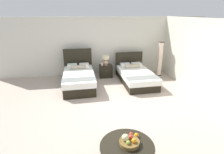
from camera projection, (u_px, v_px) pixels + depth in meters
ground_plane at (118, 108)px, 5.28m from camera, size 9.41×10.26×0.02m
wall_back at (103, 46)px, 7.94m from camera, size 9.41×0.12×2.52m
wall_side_right at (205, 60)px, 5.67m from camera, size 0.12×5.86×2.52m
bed_near_window at (79, 78)px, 6.80m from camera, size 1.20×2.21×1.25m
bed_near_corner at (136, 76)px, 7.16m from camera, size 1.25×2.22×1.04m
nightstand at (106, 71)px, 7.75m from camera, size 0.55×0.43×0.53m
table_lamp at (106, 59)px, 7.59m from camera, size 0.30×0.30×0.41m
vase at (102, 64)px, 7.57m from camera, size 0.09×0.09×0.13m
coffee_table at (127, 151)px, 3.17m from camera, size 0.97×0.97×0.47m
fruit_bowl at (129, 141)px, 3.14m from camera, size 0.37×0.37×0.19m
loose_apple at (131, 134)px, 3.36m from camera, size 0.08×0.08×0.08m
loose_orange at (136, 135)px, 3.32m from camera, size 0.08×0.08×0.08m
floor_lamp_corner at (160, 59)px, 7.79m from camera, size 0.20×0.20×1.50m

